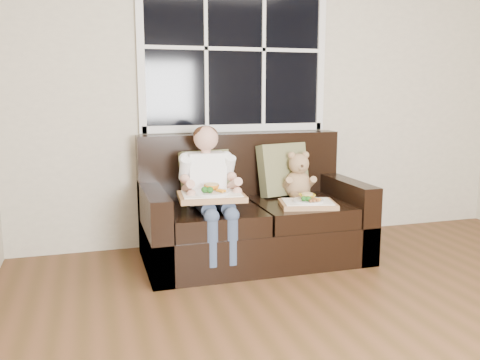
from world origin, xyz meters
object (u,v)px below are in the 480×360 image
object	(u,v)px
tray_right	(308,203)
tray_left	(211,195)
teddy_bear	(298,179)
child	(209,180)
loveseat	(251,218)

from	to	relation	value
tray_right	tray_left	bearing A→B (deg)	-169.53
teddy_bear	tray_right	bearing A→B (deg)	-94.93
child	teddy_bear	distance (m)	0.79
loveseat	tray_left	size ratio (longest dim) A/B	3.43
child	tray_left	bearing A→B (deg)	-97.85
tray_right	child	bearing A→B (deg)	179.06
tray_right	teddy_bear	bearing A→B (deg)	92.02
teddy_bear	tray_right	world-z (taller)	teddy_bear
loveseat	tray_left	distance (m)	0.54
teddy_bear	tray_left	bearing A→B (deg)	-153.95
child	tray_right	distance (m)	0.76
loveseat	tray_right	xyz separation A→B (m)	(0.35, -0.29, 0.17)
loveseat	child	bearing A→B (deg)	-161.60
teddy_bear	tray_left	xyz separation A→B (m)	(-0.80, -0.30, -0.03)
loveseat	teddy_bear	size ratio (longest dim) A/B	4.35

